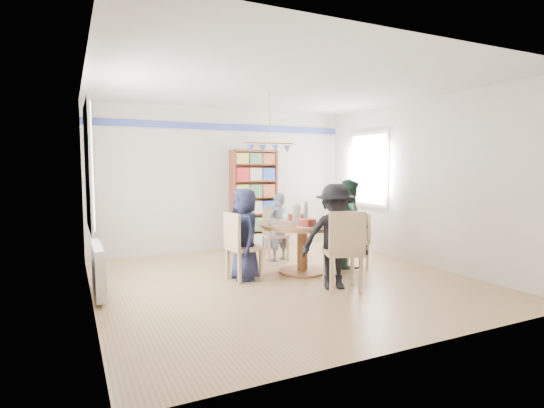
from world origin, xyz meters
TOP-DOWN VIEW (x-y plane):
  - ground at (0.00, 0.00)m, footprint 5.00×5.00m
  - room_shell at (-0.26, 0.87)m, footprint 5.00×5.00m
  - radiator at (-2.42, 0.30)m, footprint 0.12×1.00m
  - dining_table at (0.44, 0.26)m, footprint 1.30×1.30m
  - chair_left at (-0.58, 0.26)m, footprint 0.48×0.48m
  - chair_right at (1.46, 0.21)m, footprint 0.50×0.50m
  - chair_far at (0.50, 1.31)m, footprint 0.47×0.47m
  - chair_near at (0.44, -0.82)m, footprint 0.59×0.59m
  - person_left at (-0.48, 0.29)m, footprint 0.45×0.66m
  - person_right at (1.32, 0.28)m, footprint 0.75×0.83m
  - person_far at (0.48, 1.17)m, footprint 0.48×0.38m
  - person_near at (0.41, -0.64)m, footprint 1.00×0.75m
  - bookshelf at (0.54, 2.34)m, footprint 0.92×0.27m
  - tableware at (0.41, 0.28)m, footprint 1.24×1.24m

SIDE VIEW (x-z plane):
  - ground at x=0.00m, z-range 0.00..0.00m
  - radiator at x=-2.42m, z-range 0.05..0.65m
  - chair_right at x=1.46m, z-range 0.04..0.92m
  - chair_far at x=0.50m, z-range 0.04..0.94m
  - chair_left at x=-0.58m, z-range 0.05..1.01m
  - dining_table at x=0.44m, z-range 0.18..0.93m
  - chair_near at x=0.44m, z-range 0.05..1.10m
  - person_far at x=0.48m, z-range 0.00..1.16m
  - person_left at x=-0.48m, z-range 0.00..1.30m
  - person_near at x=0.41m, z-range 0.00..1.38m
  - person_right at x=1.32m, z-range 0.00..1.40m
  - tableware at x=0.41m, z-range 0.66..0.98m
  - bookshelf at x=0.54m, z-range -0.02..1.91m
  - room_shell at x=-0.26m, z-range -0.85..4.15m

